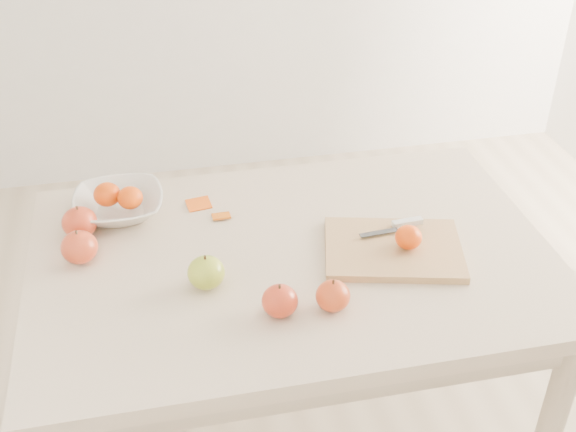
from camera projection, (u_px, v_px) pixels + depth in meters
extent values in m
cube|color=beige|center=(292.00, 260.00, 1.68)|extent=(1.20, 0.80, 0.04)
cylinder|color=#BCAA8E|center=(83.00, 317.00, 2.07)|extent=(0.06, 0.06, 0.71)
cylinder|color=#BCAA8E|center=(437.00, 269.00, 2.26)|extent=(0.06, 0.06, 0.71)
cube|color=tan|center=(393.00, 249.00, 1.66)|extent=(0.36, 0.30, 0.02)
ellipsoid|color=#D64507|center=(408.00, 237.00, 1.64)|extent=(0.06, 0.06, 0.05)
imported|color=silver|center=(119.00, 205.00, 1.79)|extent=(0.22, 0.22, 0.05)
ellipsoid|color=#D44807|center=(107.00, 194.00, 1.78)|extent=(0.07, 0.07, 0.06)
ellipsoid|color=#E65408|center=(130.00, 198.00, 1.77)|extent=(0.06, 0.06, 0.06)
cube|color=#E95910|center=(199.00, 205.00, 1.83)|extent=(0.07, 0.05, 0.01)
cube|color=#CC5C0E|center=(221.00, 217.00, 1.79)|extent=(0.05, 0.04, 0.01)
cube|color=silver|center=(407.00, 222.00, 1.73)|extent=(0.08, 0.02, 0.01)
cube|color=#393B41|center=(379.00, 233.00, 1.69)|extent=(0.10, 0.02, 0.00)
ellipsoid|color=olive|center=(206.00, 272.00, 1.55)|extent=(0.08, 0.08, 0.07)
ellipsoid|color=#A61503|center=(333.00, 296.00, 1.49)|extent=(0.07, 0.07, 0.07)
ellipsoid|color=#A61A18|center=(80.00, 222.00, 1.70)|extent=(0.08, 0.08, 0.07)
ellipsoid|color=#A40A19|center=(79.00, 247.00, 1.62)|extent=(0.08, 0.08, 0.07)
ellipsoid|color=maroon|center=(280.00, 301.00, 1.47)|extent=(0.08, 0.08, 0.07)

